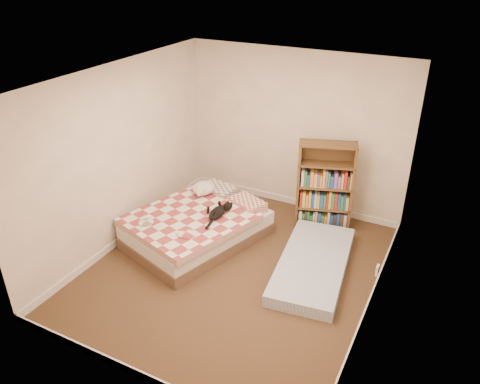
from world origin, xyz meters
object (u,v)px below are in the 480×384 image
at_px(bed, 199,225).
at_px(black_cat, 219,211).
at_px(floor_mattress, 313,264).
at_px(bookshelf, 324,195).
at_px(white_dog, 204,188).

xyz_separation_m(bed, black_cat, (0.31, 0.06, 0.29)).
relative_size(floor_mattress, black_cat, 2.78).
relative_size(bed, bookshelf, 1.62).
xyz_separation_m(bookshelf, floor_mattress, (0.25, -1.12, -0.43)).
distance_m(floor_mattress, black_cat, 1.47).
distance_m(bookshelf, floor_mattress, 1.23).
height_order(floor_mattress, black_cat, black_cat).
height_order(bookshelf, black_cat, bookshelf).
distance_m(black_cat, white_dog, 0.70).
xyz_separation_m(bed, floor_mattress, (1.71, 0.06, -0.15)).
bearing_deg(black_cat, white_dog, 153.36).
distance_m(bookshelf, black_cat, 1.61).
distance_m(bed, white_dog, 0.64).
relative_size(floor_mattress, white_dog, 3.80).
height_order(bookshelf, white_dog, bookshelf).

